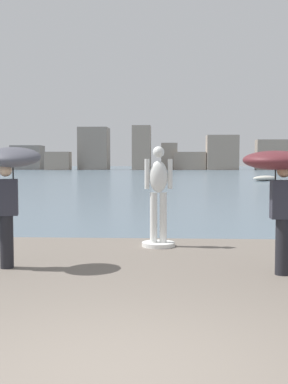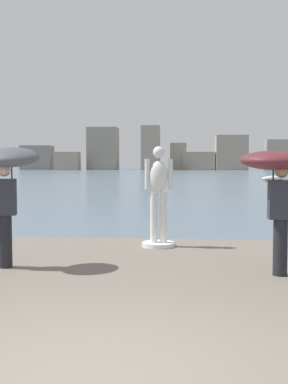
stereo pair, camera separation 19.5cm
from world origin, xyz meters
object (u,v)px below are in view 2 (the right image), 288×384
(onlooker_left, at_px, (9,174))
(onlooker_right, at_px, (275,175))
(boat_near, at_px, (273,178))
(statue_white_figure, at_px, (159,201))

(onlooker_left, relative_size, onlooker_right, 1.06)
(onlooker_left, xyz_separation_m, boat_near, (13.86, 46.57, -1.66))
(statue_white_figure, bearing_deg, onlooker_left, -139.22)
(onlooker_left, xyz_separation_m, onlooker_right, (4.30, -0.26, 0.00))
(onlooker_left, bearing_deg, boat_near, 73.43)
(statue_white_figure, distance_m, boat_near, 45.96)
(statue_white_figure, distance_m, onlooker_right, 3.06)
(boat_near, bearing_deg, statue_white_figure, -104.43)
(statue_white_figure, height_order, onlooker_right, statue_white_figure)
(statue_white_figure, xyz_separation_m, onlooker_left, (-2.41, -2.08, 0.61))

